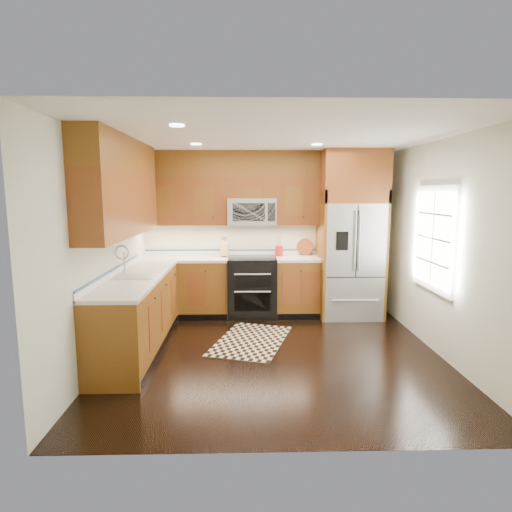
{
  "coord_description": "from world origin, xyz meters",
  "views": [
    {
      "loc": [
        -0.36,
        -4.99,
        1.97
      ],
      "look_at": [
        -0.21,
        0.6,
        1.13
      ],
      "focal_mm": 30.0,
      "sensor_mm": 36.0,
      "label": 1
    }
  ],
  "objects_px": {
    "rug": "(251,340)",
    "utensil_crock": "(279,249)",
    "refrigerator": "(351,235)",
    "knife_block": "(225,248)",
    "range": "(252,287)"
  },
  "relations": [
    {
      "from": "rug",
      "to": "utensil_crock",
      "type": "bearing_deg",
      "value": 87.58
    },
    {
      "from": "refrigerator",
      "to": "knife_block",
      "type": "distance_m",
      "value": 2.01
    },
    {
      "from": "knife_block",
      "to": "rug",
      "type": "bearing_deg",
      "value": -73.25
    },
    {
      "from": "range",
      "to": "utensil_crock",
      "type": "distance_m",
      "value": 0.76
    },
    {
      "from": "refrigerator",
      "to": "knife_block",
      "type": "height_order",
      "value": "refrigerator"
    },
    {
      "from": "range",
      "to": "utensil_crock",
      "type": "xyz_separation_m",
      "value": [
        0.44,
        0.17,
        0.59
      ]
    },
    {
      "from": "range",
      "to": "utensil_crock",
      "type": "relative_size",
      "value": 2.68
    },
    {
      "from": "rug",
      "to": "knife_block",
      "type": "distance_m",
      "value": 1.77
    },
    {
      "from": "refrigerator",
      "to": "rug",
      "type": "bearing_deg",
      "value": -143.92
    },
    {
      "from": "refrigerator",
      "to": "rug",
      "type": "height_order",
      "value": "refrigerator"
    },
    {
      "from": "rug",
      "to": "refrigerator",
      "type": "bearing_deg",
      "value": 52.83
    },
    {
      "from": "knife_block",
      "to": "refrigerator",
      "type": "bearing_deg",
      "value": -5.72
    },
    {
      "from": "rug",
      "to": "utensil_crock",
      "type": "relative_size",
      "value": 3.93
    },
    {
      "from": "knife_block",
      "to": "utensil_crock",
      "type": "xyz_separation_m",
      "value": [
        0.88,
        0.01,
        -0.01
      ]
    },
    {
      "from": "range",
      "to": "rug",
      "type": "bearing_deg",
      "value": -91.58
    }
  ]
}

